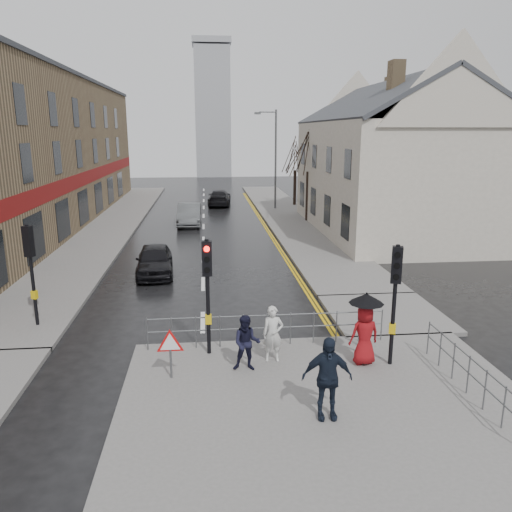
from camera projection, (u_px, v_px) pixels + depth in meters
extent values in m
plane|color=black|center=(202.00, 361.00, 14.37)|extent=(120.00, 120.00, 0.00)
cube|color=#605E5B|center=(335.00, 421.00, 11.27)|extent=(10.00, 9.00, 0.14)
cube|color=#605E5B|center=(113.00, 222.00, 35.92)|extent=(4.00, 44.00, 0.14)
cube|color=#605E5B|center=(287.00, 215.00, 39.11)|extent=(4.00, 40.00, 0.14)
cube|color=#605E5B|center=(385.00, 314.00, 17.88)|extent=(4.00, 4.20, 0.14)
cube|color=#866E4D|center=(21.00, 153.00, 33.22)|extent=(8.00, 42.00, 10.00)
cube|color=beige|center=(389.00, 178.00, 32.06)|extent=(9.00, 16.00, 7.00)
cube|color=#866E4D|center=(396.00, 78.00, 26.67)|extent=(0.70, 0.90, 1.80)
cube|color=#866E4D|center=(391.00, 90.00, 34.66)|extent=(0.70, 0.90, 1.80)
cube|color=#979AA0|center=(213.00, 113.00, 72.17)|extent=(5.00, 5.00, 18.00)
cylinder|color=black|center=(208.00, 298.00, 14.13)|extent=(0.11, 0.11, 3.40)
cube|color=black|center=(207.00, 258.00, 13.86)|extent=(0.28, 0.22, 1.00)
cylinder|color=#FF0C07|center=(207.00, 249.00, 13.65)|extent=(0.16, 0.04, 0.16)
cylinder|color=black|center=(207.00, 260.00, 13.72)|extent=(0.16, 0.04, 0.16)
cylinder|color=black|center=(207.00, 270.00, 13.79)|extent=(0.16, 0.04, 0.16)
cube|color=gold|center=(208.00, 319.00, 14.29)|extent=(0.18, 0.14, 0.28)
cylinder|color=black|center=(394.00, 306.00, 13.46)|extent=(0.11, 0.11, 3.40)
cube|color=black|center=(397.00, 265.00, 13.18)|extent=(0.34, 0.30, 1.00)
cylinder|color=black|center=(398.00, 255.00, 12.98)|extent=(0.16, 0.09, 0.16)
cylinder|color=black|center=(397.00, 266.00, 13.05)|extent=(0.16, 0.09, 0.16)
cylinder|color=black|center=(396.00, 277.00, 13.13)|extent=(0.16, 0.09, 0.16)
cube|color=gold|center=(392.00, 328.00, 13.62)|extent=(0.22, 0.19, 0.28)
cylinder|color=black|center=(32.00, 276.00, 16.28)|extent=(0.11, 0.11, 3.40)
cube|color=black|center=(28.00, 241.00, 16.00)|extent=(0.34, 0.30, 1.00)
cylinder|color=black|center=(30.00, 231.00, 16.06)|extent=(0.16, 0.09, 0.16)
cylinder|color=black|center=(31.00, 240.00, 16.13)|extent=(0.16, 0.09, 0.16)
cylinder|color=black|center=(32.00, 249.00, 16.21)|extent=(0.16, 0.09, 0.16)
cube|color=gold|center=(34.00, 295.00, 16.44)|extent=(0.22, 0.19, 0.28)
cylinder|color=#595B5E|center=(147.00, 334.00, 14.64)|extent=(0.04, 0.04, 1.00)
cylinder|color=#595B5E|center=(382.00, 325.00, 15.33)|extent=(0.04, 0.04, 1.00)
cylinder|color=#595B5E|center=(267.00, 315.00, 14.87)|extent=(7.10, 0.04, 0.04)
cylinder|color=#595B5E|center=(267.00, 328.00, 14.97)|extent=(7.10, 0.04, 0.04)
cylinder|color=#595B5E|center=(428.00, 338.00, 14.36)|extent=(0.04, 0.04, 1.00)
cylinder|color=#595B5E|center=(470.00, 358.00, 12.08)|extent=(0.04, 4.50, 0.04)
cylinder|color=#595B5E|center=(468.00, 373.00, 12.18)|extent=(0.04, 4.50, 0.04)
cylinder|color=#595B5E|center=(171.00, 363.00, 13.00)|extent=(0.06, 0.06, 0.85)
cylinder|color=red|center=(170.00, 344.00, 12.87)|extent=(0.80, 0.03, 0.80)
cylinder|color=white|center=(170.00, 344.00, 12.85)|extent=(0.60, 0.03, 0.60)
cylinder|color=#595B5E|center=(276.00, 160.00, 40.97)|extent=(0.16, 0.16, 8.00)
cylinder|color=#595B5E|center=(267.00, 112.00, 39.98)|extent=(1.40, 0.10, 0.10)
cube|color=#595B5E|center=(258.00, 113.00, 39.93)|extent=(0.50, 0.25, 0.18)
cylinder|color=black|center=(307.00, 196.00, 35.87)|extent=(0.26, 0.26, 3.50)
cylinder|color=black|center=(295.00, 188.00, 43.71)|extent=(0.26, 0.26, 3.00)
imported|color=silver|center=(273.00, 334.00, 13.90)|extent=(0.61, 0.42, 1.59)
imported|color=black|center=(247.00, 343.00, 13.35)|extent=(0.81, 0.67, 1.54)
imported|color=maroon|center=(364.00, 335.00, 13.71)|extent=(0.90, 0.65, 1.70)
cylinder|color=black|center=(365.00, 331.00, 13.68)|extent=(0.02, 0.02, 1.90)
cone|color=black|center=(367.00, 298.00, 13.45)|extent=(0.96, 0.96, 0.28)
imported|color=black|center=(327.00, 378.00, 11.06)|extent=(1.15, 0.53, 1.93)
imported|color=black|center=(155.00, 260.00, 22.88)|extent=(1.88, 4.12, 1.37)
imported|color=#4F5255|center=(189.00, 215.00, 35.06)|extent=(1.64, 4.53, 1.48)
imported|color=black|center=(219.00, 198.00, 44.36)|extent=(2.28, 4.85, 1.37)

